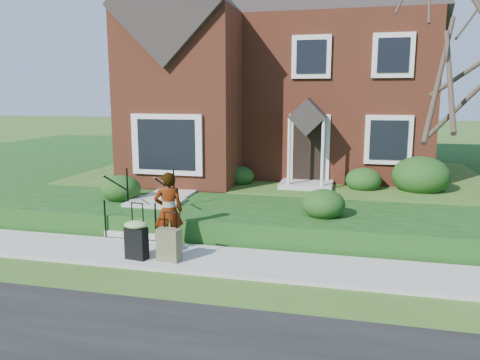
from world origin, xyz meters
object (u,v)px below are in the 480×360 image
(woman, at_px, (169,211))
(suitcase_olive, at_px, (169,245))
(front_steps, at_px, (148,212))
(suitcase_black, at_px, (136,237))

(woman, height_order, suitcase_olive, woman)
(suitcase_olive, bearing_deg, woman, 119.02)
(front_steps, bearing_deg, suitcase_black, -71.14)
(suitcase_black, xyz_separation_m, suitcase_olive, (0.70, 0.05, -0.12))
(suitcase_olive, bearing_deg, front_steps, 131.16)
(woman, relative_size, suitcase_olive, 1.69)
(front_steps, distance_m, suitcase_black, 2.36)
(front_steps, relative_size, suitcase_black, 1.70)
(woman, bearing_deg, suitcase_olive, 87.88)
(front_steps, height_order, suitcase_olive, front_steps)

